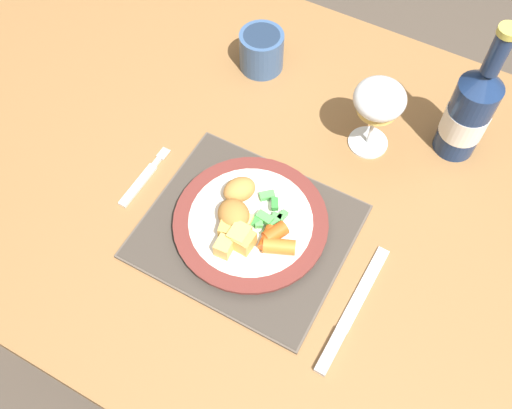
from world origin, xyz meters
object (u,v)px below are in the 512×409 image
dining_table (297,219)px  wine_glass (379,102)px  bottle (470,111)px  table_knife (348,319)px  dinner_plate (251,223)px  drinking_cup (261,50)px  fork (142,181)px

dining_table → wine_glass: 0.25m
dining_table → bottle: 0.33m
table_knife → dinner_plate: bearing=161.6°
dinner_plate → drinking_cup: (-0.15, 0.32, 0.02)m
bottle → dinner_plate: bearing=-126.4°
dinner_plate → wine_glass: wine_glass is taller
bottle → table_knife: bearing=-94.9°
dinner_plate → fork: (-0.20, -0.01, -0.01)m
dining_table → dinner_plate: dinner_plate is taller
table_knife → drinking_cup: size_ratio=2.69×
dining_table → wine_glass: wine_glass is taller
bottle → fork: bearing=-143.3°
dining_table → wine_glass: size_ratio=10.67×
dining_table → drinking_cup: drinking_cup is taller
bottle → drinking_cup: size_ratio=3.19×
wine_glass → dinner_plate: bearing=-111.5°
dinner_plate → drinking_cup: 0.35m
fork → dining_table: bearing=23.4°
wine_glass → table_knife: bearing=-72.2°
table_knife → wine_glass: bearing=107.8°
wine_glass → fork: bearing=-139.5°
dining_table → table_knife: size_ratio=6.87×
drinking_cup → dinner_plate: bearing=-64.3°
drinking_cup → dining_table: bearing=-48.9°
drinking_cup → bottle: bearing=-1.2°
dining_table → wine_glass: (0.06, 0.15, 0.19)m
table_knife → drinking_cup: bearing=132.3°
fork → table_knife: size_ratio=0.59×
wine_glass → drinking_cup: bearing=163.6°
dinner_plate → bottle: bearing=53.6°
dining_table → dinner_plate: bearing=-113.2°
dining_table → table_knife: table_knife is taller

